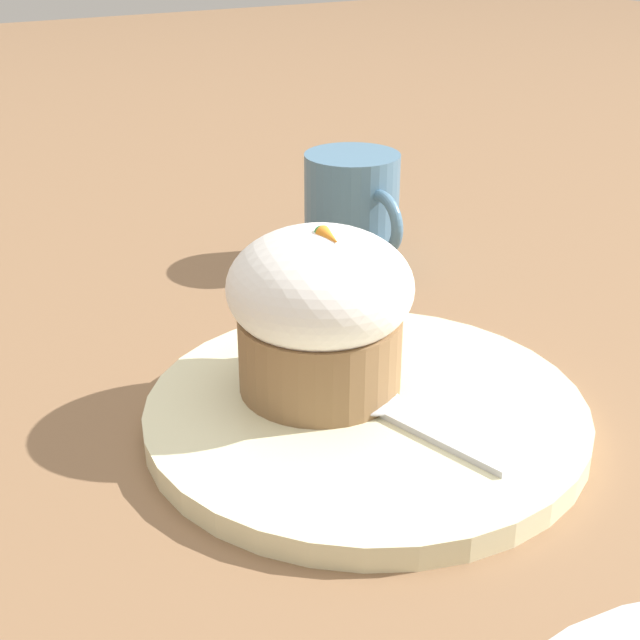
% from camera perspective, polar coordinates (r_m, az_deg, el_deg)
% --- Properties ---
extents(ground_plane, '(4.00, 4.00, 0.00)m').
position_cam_1_polar(ground_plane, '(0.53, 2.92, -6.65)').
color(ground_plane, '#846042').
extents(dessert_plate, '(0.26, 0.26, 0.01)m').
position_cam_1_polar(dessert_plate, '(0.53, 2.94, -5.97)').
color(dessert_plate, beige).
rests_on(dessert_plate, ground_plane).
extents(carrot_cake, '(0.11, 0.11, 0.10)m').
position_cam_1_polar(carrot_cake, '(0.51, 0.00, 0.63)').
color(carrot_cake, olive).
rests_on(carrot_cake, dessert_plate).
extents(spoon, '(0.12, 0.05, 0.01)m').
position_cam_1_polar(spoon, '(0.51, 4.07, -5.67)').
color(spoon, silver).
rests_on(spoon, dessert_plate).
extents(coffee_cup, '(0.11, 0.08, 0.09)m').
position_cam_1_polar(coffee_cup, '(0.75, 2.11, 7.15)').
color(coffee_cup, teal).
rests_on(coffee_cup, ground_plane).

